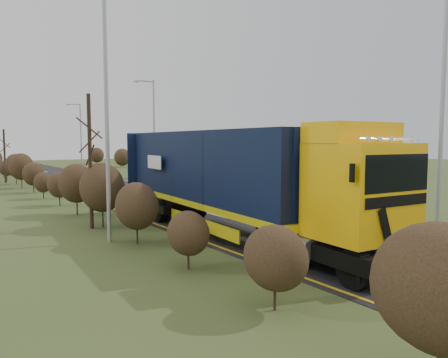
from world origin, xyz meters
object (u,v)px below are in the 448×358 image
speed_sign (211,171)px  car_blue_sedan (169,176)px  lorry (231,175)px  car_red_hatchback (183,179)px  streetlight_near (441,99)px

speed_sign → car_blue_sedan: bearing=85.1°
lorry → car_red_hatchback: (8.40, 19.31, -1.95)m
car_blue_sedan → speed_sign: size_ratio=1.73×
streetlight_near → speed_sign: size_ratio=4.39×
lorry → streetlight_near: (7.78, -4.44, 3.18)m
car_blue_sedan → streetlight_near: (-0.67, -26.68, 5.06)m
car_blue_sedan → streetlight_near: bearing=97.3°
car_red_hatchback → car_blue_sedan: 2.93m
speed_sign → car_red_hatchback: bearing=83.2°
lorry → speed_sign: size_ratio=6.93×
lorry → car_blue_sedan: 23.86m
lorry → car_red_hatchback: size_ratio=4.58×
speed_sign → streetlight_near: bearing=-89.8°
streetlight_near → lorry: bearing=150.3°
car_red_hatchback → car_blue_sedan: bearing=-90.8°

